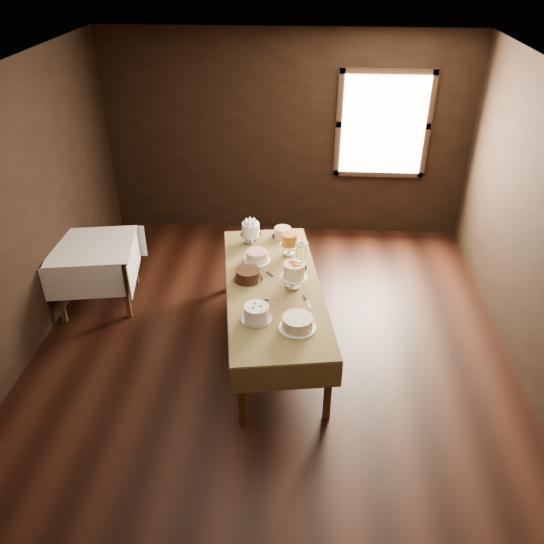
{
  "coord_description": "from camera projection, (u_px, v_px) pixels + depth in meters",
  "views": [
    {
      "loc": [
        0.31,
        -4.34,
        3.78
      ],
      "look_at": [
        0.0,
        0.2,
        0.95
      ],
      "focal_mm": 36.08,
      "sensor_mm": 36.0,
      "label": 1
    }
  ],
  "objects": [
    {
      "name": "cake_server_c",
      "position": [
        264.0,
        270.0,
        5.78
      ],
      "size": [
        0.17,
        0.2,
        0.01
      ],
      "primitive_type": "cube",
      "rotation": [
        0.0,
        0.0,
        2.26
      ],
      "color": "silver",
      "rests_on": "display_table"
    },
    {
      "name": "cake_lattice",
      "position": [
        257.0,
        257.0,
        5.91
      ],
      "size": [
        0.32,
        0.32,
        0.11
      ],
      "color": "white",
      "rests_on": "display_table"
    },
    {
      "name": "side_table",
      "position": [
        93.0,
        252.0,
        6.24
      ],
      "size": [
        1.05,
        1.05,
        0.77
      ],
      "rotation": [
        0.0,
        0.0,
        0.17
      ],
      "color": "#3F2512",
      "rests_on": "ground"
    },
    {
      "name": "cake_caramel",
      "position": [
        289.0,
        245.0,
        6.0
      ],
      "size": [
        0.23,
        0.23,
        0.26
      ],
      "color": "white",
      "rests_on": "display_table"
    },
    {
      "name": "flower_vase",
      "position": [
        301.0,
        265.0,
        5.72
      ],
      "size": [
        0.18,
        0.18,
        0.14
      ],
      "primitive_type": "imported",
      "rotation": [
        0.0,
        0.0,
        5.09
      ],
      "color": "#2D2823",
      "rests_on": "display_table"
    },
    {
      "name": "cake_meringue",
      "position": [
        251.0,
        233.0,
        6.24
      ],
      "size": [
        0.26,
        0.26,
        0.25
      ],
      "color": "silver",
      "rests_on": "display_table"
    },
    {
      "name": "cake_server_b",
      "position": [
        308.0,
        304.0,
        5.24
      ],
      "size": [
        0.09,
        0.24,
        0.01
      ],
      "primitive_type": "cube",
      "rotation": [
        0.0,
        0.0,
        -1.3
      ],
      "color": "silver",
      "rests_on": "display_table"
    },
    {
      "name": "flower_bouquet",
      "position": [
        302.0,
        249.0,
        5.62
      ],
      "size": [
        0.14,
        0.14,
        0.2
      ],
      "primitive_type": null,
      "color": "white",
      "rests_on": "flower_vase"
    },
    {
      "name": "wall_back",
      "position": [
        286.0,
        137.0,
        7.49
      ],
      "size": [
        5.0,
        0.02,
        2.8
      ],
      "primitive_type": "cube",
      "color": "black",
      "rests_on": "ground"
    },
    {
      "name": "wall_left",
      "position": [
        4.0,
        233.0,
        5.09
      ],
      "size": [
        0.02,
        6.0,
        2.8
      ],
      "primitive_type": "cube",
      "color": "black",
      "rests_on": "ground"
    },
    {
      "name": "cake_flowers",
      "position": [
        294.0,
        276.0,
        5.44
      ],
      "size": [
        0.3,
        0.3,
        0.28
      ],
      "color": "white",
      "rests_on": "display_table"
    },
    {
      "name": "ceiling",
      "position": [
        270.0,
        82.0,
        4.21
      ],
      "size": [
        5.0,
        6.0,
        0.01
      ],
      "primitive_type": "cube",
      "color": "beige",
      "rests_on": "wall_back"
    },
    {
      "name": "cake_chocolate",
      "position": [
        248.0,
        275.0,
        5.58
      ],
      "size": [
        0.3,
        0.3,
        0.12
      ],
      "color": "silver",
      "rests_on": "display_table"
    },
    {
      "name": "cake_server_d",
      "position": [
        299.0,
        269.0,
        5.79
      ],
      "size": [
        0.2,
        0.18,
        0.01
      ],
      "primitive_type": "cube",
      "rotation": [
        0.0,
        0.0,
        0.71
      ],
      "color": "silver",
      "rests_on": "display_table"
    },
    {
      "name": "cake_cream",
      "position": [
        297.0,
        323.0,
        4.9
      ],
      "size": [
        0.34,
        0.34,
        0.12
      ],
      "color": "white",
      "rests_on": "display_table"
    },
    {
      "name": "floor",
      "position": [
        271.0,
        359.0,
        5.69
      ],
      "size": [
        5.0,
        6.0,
        0.01
      ],
      "primitive_type": "cube",
      "color": "black",
      "rests_on": "ground"
    },
    {
      "name": "window",
      "position": [
        383.0,
        125.0,
        7.26
      ],
      "size": [
        1.1,
        0.05,
        1.3
      ],
      "primitive_type": "cube",
      "color": "#FFEABF",
      "rests_on": "wall_back"
    },
    {
      "name": "cake_speckled",
      "position": [
        283.0,
        233.0,
        6.37
      ],
      "size": [
        0.28,
        0.28,
        0.12
      ],
      "color": "silver",
      "rests_on": "display_table"
    },
    {
      "name": "cake_server_a",
      "position": [
        276.0,
        299.0,
        5.31
      ],
      "size": [
        0.24,
        0.09,
        0.01
      ],
      "primitive_type": "cube",
      "rotation": [
        0.0,
        0.0,
        0.26
      ],
      "color": "silver",
      "rests_on": "display_table"
    },
    {
      "name": "cake_swirl",
      "position": [
        256.0,
        313.0,
        5.0
      ],
      "size": [
        0.29,
        0.29,
        0.15
      ],
      "color": "silver",
      "rests_on": "display_table"
    },
    {
      "name": "display_table",
      "position": [
        273.0,
        289.0,
        5.56
      ],
      "size": [
        1.31,
        2.53,
        0.75
      ],
      "rotation": [
        0.0,
        0.0,
        0.16
      ],
      "color": "#3F2512",
      "rests_on": "ground"
    }
  ]
}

